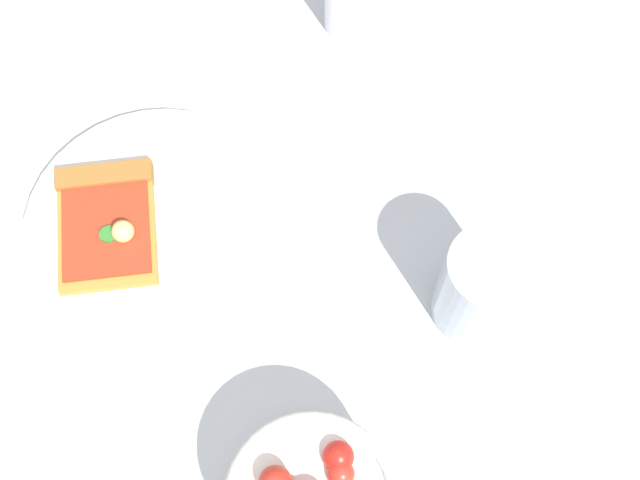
{
  "coord_description": "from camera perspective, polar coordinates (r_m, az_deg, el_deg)",
  "views": [
    {
      "loc": [
        0.08,
        0.25,
        0.68
      ],
      "look_at": [
        -0.11,
        0.05,
        0.03
      ],
      "focal_mm": 47.66,
      "sensor_mm": 36.0,
      "label": 1
    }
  ],
  "objects": [
    {
      "name": "ground_plane",
      "position": [
        0.73,
        -9.11,
        -3.49
      ],
      "size": [
        2.4,
        2.4,
        0.0
      ],
      "primitive_type": "plane",
      "color": "silver",
      "rests_on": "ground"
    },
    {
      "name": "soda_glass",
      "position": [
        0.68,
        10.73,
        -3.3
      ],
      "size": [
        0.07,
        0.07,
        0.1
      ],
      "color": "silver",
      "rests_on": "ground_plane"
    },
    {
      "name": "pepper_shaker",
      "position": [
        0.82,
        1.43,
        15.72
      ],
      "size": [
        0.03,
        0.03,
        0.07
      ],
      "color": "silver",
      "rests_on": "ground_plane"
    },
    {
      "name": "plate",
      "position": [
        0.75,
        -10.87,
        0.89
      ],
      "size": [
        0.23,
        0.23,
        0.01
      ],
      "primitive_type": "cylinder",
      "color": "white",
      "rests_on": "ground_plane"
    },
    {
      "name": "pizza_slice_main",
      "position": [
        0.75,
        -14.09,
        1.5
      ],
      "size": [
        0.13,
        0.14,
        0.03
      ],
      "color": "gold",
      "rests_on": "plate"
    }
  ]
}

